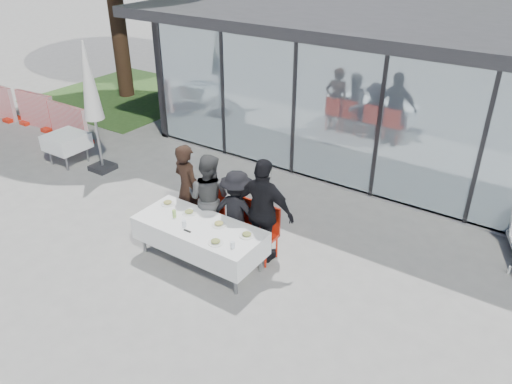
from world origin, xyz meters
TOP-DOWN VIEW (x-y plane):
  - ground at (0.00, 0.00)m, footprint 90.00×90.00m
  - pavilion at (2.00, 8.16)m, footprint 14.80×8.80m
  - dining_table at (-0.50, 0.23)m, footprint 2.26×0.96m
  - diner_a at (-1.34, 0.92)m, footprint 0.76×0.76m
  - diner_chair_a at (-1.34, 0.98)m, footprint 0.44×0.44m
  - diner_b at (-0.84, 0.92)m, footprint 0.95×0.95m
  - diner_chair_b at (-0.84, 0.98)m, footprint 0.44×0.44m
  - diner_c at (-0.22, 0.92)m, footprint 1.12×1.12m
  - diner_chair_c at (-0.22, 0.98)m, footprint 0.44×0.44m
  - diner_d at (0.33, 0.92)m, footprint 1.16×1.16m
  - diner_chair_d at (0.33, 0.98)m, footprint 0.44×0.44m
  - plate_a at (-1.40, 0.44)m, footprint 0.24×0.24m
  - plate_b at (-0.87, 0.41)m, footprint 0.24×0.24m
  - plate_c at (-0.22, 0.40)m, footprint 0.24×0.24m
  - plate_d at (0.35, 0.40)m, footprint 0.24×0.24m
  - plate_extra at (0.06, -0.04)m, footprint 0.24×0.24m
  - juice_bottle at (-1.00, 0.18)m, footprint 0.06×0.06m
  - drinking_glasses at (-0.16, 0.04)m, footprint 1.10×0.11m
  - folded_eyeglasses at (-0.53, -0.03)m, footprint 0.14×0.03m
  - spare_table_left at (-5.68, 1.52)m, footprint 0.86×0.86m
  - market_umbrella at (-4.74, 1.72)m, footprint 0.50×0.50m
  - grass_patch at (-8.50, 6.00)m, footprint 5.00×5.00m

SIDE VIEW (x-z plane):
  - ground at x=0.00m, z-range 0.00..0.00m
  - grass_patch at x=-8.50m, z-range 0.00..0.02m
  - diner_chair_a at x=-1.34m, z-range 0.05..1.03m
  - diner_chair_b at x=-0.84m, z-range 0.05..1.03m
  - diner_chair_c at x=-0.22m, z-range 0.05..1.03m
  - diner_chair_d at x=0.33m, z-range 0.05..1.03m
  - dining_table at x=-0.50m, z-range 0.16..0.91m
  - spare_table_left at x=-5.68m, z-range 0.18..0.92m
  - folded_eyeglasses at x=-0.53m, z-range 0.75..0.76m
  - diner_c at x=-0.22m, z-range 0.00..1.52m
  - plate_a at x=-1.40m, z-range 0.74..0.81m
  - plate_b at x=-0.87m, z-range 0.74..0.81m
  - plate_c at x=-0.22m, z-range 0.74..0.81m
  - plate_d at x=0.35m, z-range 0.74..0.81m
  - plate_extra at x=0.06m, z-range 0.74..0.81m
  - drinking_glasses at x=-0.16m, z-range 0.75..0.85m
  - juice_bottle at x=-1.00m, z-range 0.75..0.89m
  - diner_b at x=-0.84m, z-range 0.00..1.68m
  - diner_a at x=-1.34m, z-range 0.00..1.74m
  - diner_d at x=0.33m, z-range 0.00..1.89m
  - market_umbrella at x=-4.74m, z-range 0.45..3.45m
  - pavilion at x=2.00m, z-range 0.43..3.87m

